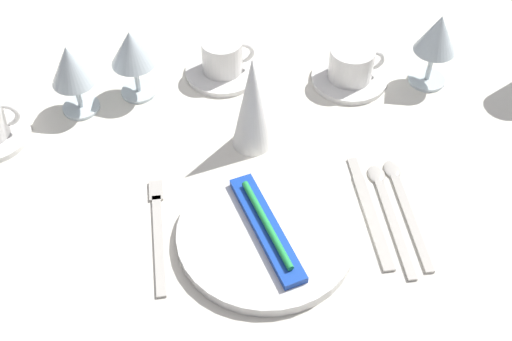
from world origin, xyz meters
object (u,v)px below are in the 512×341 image
spoon_dessert (403,199)px  wine_glass_centre (132,51)px  wine_glass_left (71,68)px  coffee_cup_right (352,63)px  wine_glass_right (437,37)px  dinner_plate (266,234)px  fork_outer (158,229)px  coffee_cup_far (223,56)px  dinner_knife (370,213)px  spoon_soup (387,205)px  toothbrush_package (267,227)px  napkin_folded (252,103)px

spoon_dessert → wine_glass_centre: wine_glass_centre is taller
wine_glass_centre → wine_glass_left: wine_glass_left is taller
coffee_cup_right → wine_glass_right: (0.14, -0.02, 0.06)m
dinner_plate → fork_outer: 0.17m
coffee_cup_far → wine_glass_left: bearing=-166.0°
fork_outer → coffee_cup_far: bearing=69.4°
dinner_knife → coffee_cup_right: bearing=82.5°
coffee_cup_right → coffee_cup_far: bearing=167.6°
spoon_dessert → dinner_plate: bearing=-168.8°
dinner_plate → wine_glass_right: size_ratio=1.87×
dinner_plate → spoon_soup: dinner_plate is taller
spoon_soup → fork_outer: bearing=-179.7°
dinner_plate → coffee_cup_right: coffee_cup_right is taller
dinner_knife → spoon_dessert: bearing=19.7°
fork_outer → wine_glass_left: 0.33m
toothbrush_package → coffee_cup_right: coffee_cup_right is taller
dinner_knife → wine_glass_right: (0.19, 0.30, 0.10)m
fork_outer → napkin_folded: napkin_folded is taller
spoon_dessert → coffee_cup_far: (-0.25, 0.35, 0.04)m
wine_glass_right → wine_glass_centre: bearing=176.1°
fork_outer → toothbrush_package: bearing=-12.2°
dinner_knife → fork_outer: bearing=178.0°
wine_glass_centre → wine_glass_left: bearing=-163.4°
dinner_knife → wine_glass_right: bearing=58.3°
dinner_knife → wine_glass_right: wine_glass_right is taller
fork_outer → wine_glass_left: size_ratio=1.59×
coffee_cup_far → wine_glass_left: (-0.27, -0.07, 0.05)m
napkin_folded → coffee_cup_right: bearing=34.5°
dinner_knife → wine_glass_centre: size_ratio=1.67×
spoon_soup → dinner_plate: bearing=-169.4°
toothbrush_package → wine_glass_right: (0.35, 0.32, 0.07)m
dinner_plate → fork_outer: bearing=167.8°
spoon_dessert → napkin_folded: 0.29m
dinner_plate → coffee_cup_far: size_ratio=2.72×
fork_outer → spoon_soup: 0.36m
wine_glass_centre → spoon_dessert: bearing=-37.4°
fork_outer → wine_glass_left: wine_glass_left is taller
dinner_knife → coffee_cup_far: 0.42m
wine_glass_left → spoon_soup: bearing=-31.0°
spoon_soup → coffee_cup_far: 0.42m
toothbrush_package → spoon_dessert: toothbrush_package is taller
spoon_dessert → wine_glass_centre: size_ratio=1.65×
wine_glass_centre → wine_glass_right: (0.54, -0.04, 0.00)m
dinner_plate → spoon_dessert: bearing=11.2°
toothbrush_package → wine_glass_centre: wine_glass_centre is taller
spoon_soup → coffee_cup_far: bearing=121.8°
wine_glass_centre → wine_glass_right: size_ratio=0.94×
napkin_folded → wine_glass_left: bearing=157.0°
toothbrush_package → coffee_cup_right: (0.21, 0.34, 0.01)m
coffee_cup_right → coffee_cup_far: coffee_cup_far is taller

